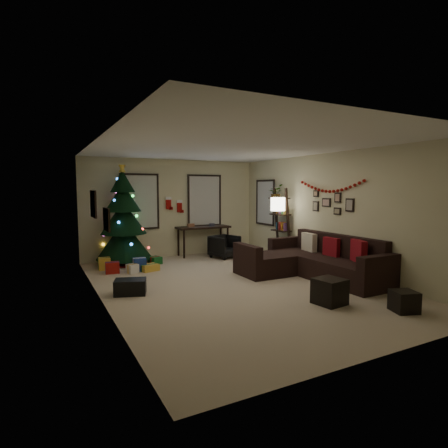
{
  "coord_description": "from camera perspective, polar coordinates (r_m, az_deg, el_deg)",
  "views": [
    {
      "loc": [
        -3.43,
        -6.16,
        1.89
      ],
      "look_at": [
        0.1,
        0.6,
        1.15
      ],
      "focal_mm": 29.07,
      "sensor_mm": 36.0,
      "label": 1
    }
  ],
  "objects": [
    {
      "name": "floor",
      "position": [
        7.3,
        1.5,
        -9.47
      ],
      "size": [
        7.0,
        7.0,
        0.0
      ],
      "primitive_type": "plane",
      "color": "#C2AE93",
      "rests_on": "ground"
    },
    {
      "name": "ceiling",
      "position": [
        7.1,
        1.56,
        12.09
      ],
      "size": [
        7.0,
        7.0,
        0.0
      ],
      "primitive_type": "plane",
      "rotation": [
        3.14,
        0.0,
        0.0
      ],
      "color": "white",
      "rests_on": "floor"
    },
    {
      "name": "bookshelf",
      "position": [
        9.64,
        9.05,
        -0.26
      ],
      "size": [
        0.3,
        0.56,
        1.91
      ],
      "color": "black",
      "rests_on": "floor"
    },
    {
      "name": "window_back_left",
      "position": [
        9.95,
        -13.14,
        3.44
      ],
      "size": [
        1.05,
        0.06,
        1.5
      ],
      "color": "#728CB2",
      "rests_on": "wall_back"
    },
    {
      "name": "ottoman_far",
      "position": [
        6.35,
        26.47,
        -10.84
      ],
      "size": [
        0.44,
        0.44,
        0.33
      ],
      "primitive_type": "cube",
      "rotation": [
        0.0,
        0.0,
        -0.35
      ],
      "color": "black",
      "rests_on": "floor"
    },
    {
      "name": "pillow_cream",
      "position": [
        8.7,
        13.23,
        -2.93
      ],
      "size": [
        0.19,
        0.47,
        0.46
      ],
      "primitive_type": "cube",
      "rotation": [
        0.0,
        0.0,
        -0.12
      ],
      "color": "beige",
      "rests_on": "sofa"
    },
    {
      "name": "storage_bin",
      "position": [
        6.81,
        -14.52,
        -9.55
      ],
      "size": [
        0.64,
        0.52,
        0.27
      ],
      "primitive_type": "cube",
      "rotation": [
        0.0,
        0.0,
        -0.33
      ],
      "color": "black",
      "rests_on": "floor"
    },
    {
      "name": "wall_right",
      "position": [
        8.57,
        16.32,
        1.71
      ],
      "size": [
        0.0,
        7.0,
        7.0
      ],
      "primitive_type": "plane",
      "rotation": [
        1.57,
        0.0,
        -1.57
      ],
      "color": "beige",
      "rests_on": "floor"
    },
    {
      "name": "pillow_red_a",
      "position": [
        7.67,
        20.41,
        -4.19
      ],
      "size": [
        0.31,
        0.5,
        0.49
      ],
      "primitive_type": "cube",
      "rotation": [
        0.0,
        0.0,
        -0.4
      ],
      "color": "maroon",
      "rests_on": "sofa"
    },
    {
      "name": "ottoman_near",
      "position": [
        6.3,
        16.27,
        -10.14
      ],
      "size": [
        0.49,
        0.49,
        0.42
      ],
      "primitive_type": "cube",
      "rotation": [
        0.0,
        0.0,
        0.12
      ],
      "color": "black",
      "rests_on": "floor"
    },
    {
      "name": "presents",
      "position": [
        8.77,
        -14.32,
        -6.3
      ],
      "size": [
        1.5,
        1.01,
        0.3
      ],
      "rotation": [
        0.0,
        0.0,
        0.08
      ],
      "color": "gold",
      "rests_on": "floor"
    },
    {
      "name": "stocking_left",
      "position": [
        10.17,
        -8.68,
        3.28
      ],
      "size": [
        0.2,
        0.05,
        0.36
      ],
      "color": "#990F0C",
      "rests_on": "wall_back"
    },
    {
      "name": "desk",
      "position": [
        10.35,
        -3.27,
        -0.9
      ],
      "size": [
        1.53,
        0.55,
        0.83
      ],
      "color": "black",
      "rests_on": "floor"
    },
    {
      "name": "art_abstract",
      "position": [
        5.75,
        -17.99,
        0.68
      ],
      "size": [
        0.04,
        0.45,
        0.35
      ],
      "color": "black",
      "rests_on": "wall_left"
    },
    {
      "name": "christmas_tree",
      "position": [
        9.47,
        -15.52,
        0.35
      ],
      "size": [
        1.38,
        1.38,
        2.57
      ],
      "rotation": [
        0.0,
        0.0,
        0.28
      ],
      "color": "black",
      "rests_on": "floor"
    },
    {
      "name": "floor_lamp",
      "position": [
        9.16,
        8.46,
        2.42
      ],
      "size": [
        0.35,
        0.35,
        1.68
      ],
      "rotation": [
        0.0,
        0.0,
        -0.31
      ],
      "color": "black",
      "rests_on": "floor"
    },
    {
      "name": "wall_left",
      "position": [
        6.25,
        -18.92,
        0.29
      ],
      "size": [
        0.0,
        7.0,
        7.0
      ],
      "primitive_type": "plane",
      "rotation": [
        1.57,
        0.0,
        1.57
      ],
      "color": "beige",
      "rests_on": "floor"
    },
    {
      "name": "sofa",
      "position": [
        8.1,
        13.56,
        -5.95
      ],
      "size": [
        2.03,
        2.94,
        0.9
      ],
      "color": "black",
      "rests_on": "floor"
    },
    {
      "name": "wall_back",
      "position": [
        10.26,
        -8.01,
        2.48
      ],
      "size": [
        5.0,
        0.0,
        5.0
      ],
      "primitive_type": "plane",
      "rotation": [
        1.57,
        0.0,
        0.0
      ],
      "color": "beige",
      "rests_on": "floor"
    },
    {
      "name": "window_right_wall",
      "position": [
        10.53,
        6.56,
        3.39
      ],
      "size": [
        0.06,
        0.9,
        1.3
      ],
      "color": "#728CB2",
      "rests_on": "wall_right"
    },
    {
      "name": "gallery",
      "position": [
        8.49,
        16.61,
        3.17
      ],
      "size": [
        0.03,
        1.25,
        0.54
      ],
      "color": "black",
      "rests_on": "wall_right"
    },
    {
      "name": "art_map",
      "position": [
        7.08,
        -19.87,
        2.98
      ],
      "size": [
        0.04,
        0.6,
        0.5
      ],
      "color": "black",
      "rests_on": "wall_left"
    },
    {
      "name": "window_back_right",
      "position": [
        10.58,
        -3.11,
        3.7
      ],
      "size": [
        1.05,
        0.06,
        1.5
      ],
      "color": "#728CB2",
      "rests_on": "wall_back"
    },
    {
      "name": "desk_chair",
      "position": [
        9.98,
        0.08,
        -3.54
      ],
      "size": [
        0.75,
        0.73,
        0.63
      ],
      "primitive_type": "imported",
      "rotation": [
        0.0,
        0.0,
        0.3
      ],
      "color": "black",
      "rests_on": "floor"
    },
    {
      "name": "wall_front",
      "position": [
        4.37,
        24.43,
        -2.06
      ],
      "size": [
        5.0,
        0.0,
        5.0
      ],
      "primitive_type": "plane",
      "rotation": [
        -1.57,
        0.0,
        0.0
      ],
      "color": "beige",
      "rests_on": "floor"
    },
    {
      "name": "stocking_right",
      "position": [
        10.3,
        -6.98,
        2.82
      ],
      "size": [
        0.2,
        0.05,
        0.36
      ],
      "color": "#990F0C",
      "rests_on": "wall_back"
    },
    {
      "name": "potted_plant",
      "position": [
        9.83,
        8.11,
        5.29
      ],
      "size": [
        0.69,
        0.68,
        0.58
      ],
      "primitive_type": "imported",
      "rotation": [
        0.0,
        0.0,
        0.69
      ],
      "color": "#4C4C4C",
      "rests_on": "bookshelf"
    },
    {
      "name": "pillow_red_b",
      "position": [
        8.17,
        16.53,
        -3.48
      ],
      "size": [
        0.12,
        0.41,
        0.41
      ],
      "primitive_type": "cube",
      "rotation": [
        0.0,
        0.0,
        0.03
      ],
      "color": "maroon",
      "rests_on": "sofa"
    },
    {
      "name": "garland",
      "position": [
        8.49,
        16.32,
        5.74
      ],
      "size": [
        0.08,
        1.9,
        0.3
      ],
      "primitive_type": null,
      "color": "#A5140C",
      "rests_on": "wall_right"
    }
  ]
}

